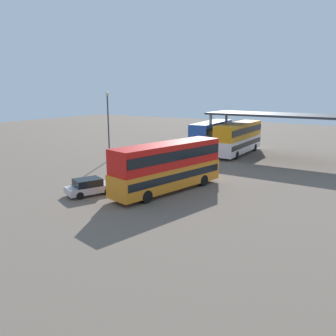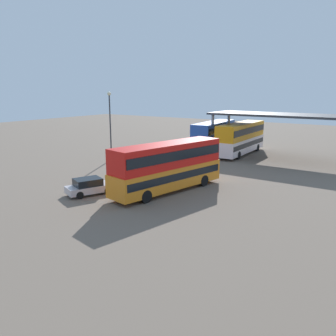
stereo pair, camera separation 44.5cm
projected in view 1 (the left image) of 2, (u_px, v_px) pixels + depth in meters
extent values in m
plane|color=#6A5C4F|center=(139.00, 196.00, 27.85)|extent=(140.00, 140.00, 0.00)
cube|color=orange|center=(168.00, 177.00, 28.92)|extent=(4.67, 11.14, 1.79)
cube|color=red|center=(168.00, 155.00, 28.51)|extent=(4.55, 10.91, 1.94)
cube|color=black|center=(168.00, 174.00, 28.87)|extent=(4.61, 10.72, 0.61)
cube|color=black|center=(168.00, 154.00, 28.49)|extent=(4.61, 10.72, 0.78)
cube|color=black|center=(208.00, 164.00, 32.58)|extent=(2.02, 0.53, 1.08)
cube|color=orange|center=(208.00, 155.00, 32.39)|extent=(1.66, 0.44, 0.36)
cylinder|color=black|center=(185.00, 176.00, 32.16)|extent=(0.49, 1.04, 1.00)
cylinder|color=black|center=(203.00, 180.00, 30.67)|extent=(0.49, 1.04, 1.00)
cylinder|color=black|center=(129.00, 191.00, 27.50)|extent=(0.49, 1.04, 1.00)
cylinder|color=black|center=(147.00, 197.00, 26.01)|extent=(0.49, 1.04, 1.00)
cube|color=#BEB5B9|center=(90.00, 189.00, 28.15)|extent=(3.07, 4.16, 0.55)
cube|color=black|center=(88.00, 182.00, 27.92)|extent=(2.27, 2.54, 0.58)
cylinder|color=black|center=(100.00, 187.00, 29.46)|extent=(0.42, 0.63, 0.60)
cylinder|color=black|center=(108.00, 191.00, 28.21)|extent=(0.42, 0.63, 0.60)
cylinder|color=black|center=(73.00, 191.00, 28.17)|extent=(0.42, 0.63, 0.60)
cylinder|color=black|center=(80.00, 196.00, 26.92)|extent=(0.42, 0.63, 0.60)
cube|color=silver|center=(211.00, 142.00, 48.12)|extent=(3.38, 10.64, 1.78)
cube|color=#244CA7|center=(212.00, 129.00, 47.71)|extent=(3.29, 10.42, 1.93)
cube|color=black|center=(211.00, 141.00, 48.08)|extent=(3.38, 10.23, 0.60)
cube|color=black|center=(212.00, 128.00, 47.69)|extent=(3.38, 10.23, 0.77)
cube|color=black|center=(224.00, 136.00, 52.53)|extent=(2.16, 0.27, 1.07)
cube|color=orange|center=(224.00, 130.00, 52.34)|extent=(1.78, 0.22, 0.36)
cylinder|color=black|center=(212.00, 144.00, 51.61)|extent=(0.36, 1.02, 1.00)
cylinder|color=black|center=(227.00, 145.00, 50.55)|extent=(0.36, 1.02, 1.00)
cylinder|color=black|center=(194.00, 150.00, 46.02)|extent=(0.36, 1.02, 1.00)
cylinder|color=black|center=(210.00, 152.00, 44.96)|extent=(0.36, 1.02, 1.00)
cube|color=white|center=(238.00, 145.00, 45.81)|extent=(2.61, 11.27, 1.81)
cube|color=orange|center=(239.00, 130.00, 45.40)|extent=(2.53, 11.04, 1.96)
cube|color=black|center=(238.00, 143.00, 45.77)|extent=(2.64, 10.82, 0.61)
cube|color=black|center=(239.00, 130.00, 45.38)|extent=(2.64, 10.82, 0.78)
cube|color=black|center=(252.00, 138.00, 50.35)|extent=(2.13, 0.12, 1.09)
cube|color=orange|center=(252.00, 132.00, 50.16)|extent=(1.76, 0.10, 0.36)
cylinder|color=black|center=(239.00, 146.00, 49.45)|extent=(0.29, 1.00, 1.00)
cylinder|color=black|center=(255.00, 147.00, 48.27)|extent=(0.29, 1.00, 1.00)
cylinder|color=black|center=(219.00, 153.00, 43.69)|extent=(0.29, 1.00, 1.00)
cylinder|color=black|center=(236.00, 155.00, 42.51)|extent=(0.29, 1.00, 1.00)
cube|color=#33353A|center=(277.00, 115.00, 41.78)|extent=(16.59, 6.31, 0.25)
cylinder|color=#9E9B93|center=(226.00, 131.00, 48.49)|extent=(0.36, 0.36, 5.30)
cylinder|color=#9E9B93|center=(210.00, 135.00, 44.54)|extent=(0.36, 0.36, 5.30)
cylinder|color=#33353A|center=(108.00, 128.00, 41.36)|extent=(0.16, 0.16, 7.78)
sphere|color=beige|center=(107.00, 94.00, 40.47)|extent=(0.44, 0.44, 0.44)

